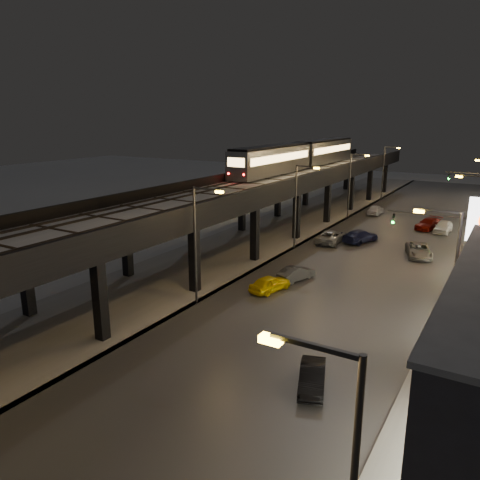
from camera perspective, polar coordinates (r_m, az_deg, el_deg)
The scene contains 24 objects.
ground at distance 27.64m, azimuth -20.77°, elevation -16.38°, with size 220.00×220.00×0.00m, color silver.
road_surface at distance 52.31m, azimuth 16.66°, elevation -1.15°, with size 17.00×120.00×0.06m, color #46474D.
under_viaduct_pavement at distance 56.91m, azimuth 3.43°, elevation 0.74°, with size 11.00×120.00×0.06m, color #9FA1A8.
elevated_viaduct at distance 53.06m, azimuth 1.94°, elevation 5.88°, with size 9.00×100.00×6.30m.
viaduct_trackbed at distance 53.06m, azimuth 2.01°, elevation 6.72°, with size 8.40×100.00×0.32m.
viaduct_parapet_streetside at distance 51.08m, azimuth 6.34°, elevation 6.85°, with size 0.30×100.00×1.10m, color black.
viaduct_parapet_far at distance 55.23m, azimuth -1.95°, elevation 7.53°, with size 0.30×100.00×1.10m, color black.
streetlight_left_1 at distance 34.59m, azimuth -5.14°, elevation 0.31°, with size 2.57×0.28×9.00m.
streetlight_right_1 at distance 28.50m, azimuth 24.13°, elevation -4.17°, with size 2.56×0.28×9.00m.
streetlight_left_2 at distance 49.93m, azimuth 7.08°, elevation 4.76°, with size 2.57×0.28×9.00m.
streetlight_right_2 at distance 45.93m, azimuth 27.04°, elevation 2.36°, with size 2.56×0.28×9.00m.
streetlight_left_3 at distance 66.62m, azimuth 13.45°, elevation 6.99°, with size 2.57×0.28×9.00m.
streetlight_left_4 at distance 83.85m, azimuth 17.26°, elevation 8.28°, with size 2.57×0.28×9.00m.
traffic_light_rig_a at distance 37.39m, azimuth 24.45°, elevation -1.05°, with size 6.10×0.34×7.00m.
subway_train at distance 70.08m, azimuth 7.49°, elevation 10.26°, with size 3.04×36.93×3.63m.
car_taxi at distance 38.31m, azimuth 3.68°, elevation -5.38°, with size 1.55×3.86×1.32m, color yellow.
car_near_white at distance 41.03m, azimuth 6.83°, elevation -4.13°, with size 1.30×3.72×1.23m, color #41444A.
car_mid_silver at distance 53.67m, azimuth 10.98°, elevation 0.38°, with size 2.40×5.20×1.45m, color gray.
car_mid_dark at distance 54.58m, azimuth 14.45°, elevation 0.42°, with size 2.01×4.95×1.44m, color #161B44.
car_far_white at distance 70.71m, azimuth 16.20°, elevation 3.52°, with size 1.66×4.12×1.40m, color silver.
car_onc_silver at distance 25.80m, azimuth 8.79°, elevation -16.31°, with size 1.30×3.72×1.23m, color black.
car_onc_dark at distance 50.77m, azimuth 20.96°, elevation -1.23°, with size 2.25×4.88×1.36m, color gray.
car_onc_white at distance 63.64m, azimuth 21.99°, elevation 1.79°, with size 1.92×4.72×1.37m, color maroon.
car_onc_red at distance 62.43m, azimuth 23.51°, elevation 1.45°, with size 1.74×4.33×1.47m, color white.
Camera 1 is at (19.35, -14.03, 13.89)m, focal length 35.00 mm.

